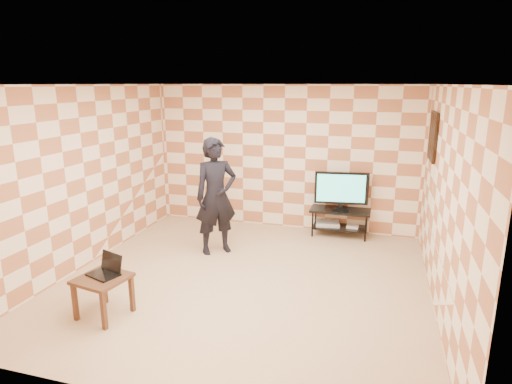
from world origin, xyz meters
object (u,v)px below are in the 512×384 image
(tv, at_px, (341,189))
(tv_stand, at_px, (340,216))
(side_table, at_px, (103,284))
(person, at_px, (216,196))

(tv, bearing_deg, tv_stand, 82.64)
(tv, relative_size, side_table, 1.50)
(tv, bearing_deg, person, -144.58)
(tv_stand, height_order, tv, tv)
(tv_stand, distance_m, person, 2.37)
(tv, distance_m, side_table, 4.38)
(tv_stand, bearing_deg, tv, -97.36)
(tv, height_order, person, person)
(person, bearing_deg, side_table, -143.91)
(tv_stand, relative_size, side_table, 1.69)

